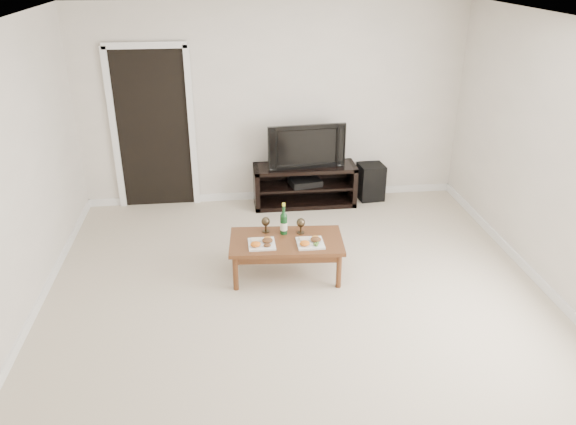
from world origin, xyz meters
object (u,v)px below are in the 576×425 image
at_px(media_console, 305,185).
at_px(coffee_table, 286,258).
at_px(television, 305,145).
at_px(subwoofer, 371,182).

relative_size(media_console, coffee_table, 1.16).
xyz_separation_m(television, subwoofer, (0.93, 0.09, -0.60)).
distance_m(subwoofer, coffee_table, 2.34).
relative_size(television, coffee_table, 0.87).
xyz_separation_m(media_console, television, (0.00, 0.00, 0.57)).
distance_m(media_console, television, 0.57).
bearing_deg(television, subwoofer, 1.31).
bearing_deg(media_console, television, 0.00).
bearing_deg(subwoofer, media_console, -179.20).
distance_m(television, coffee_table, 1.96).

